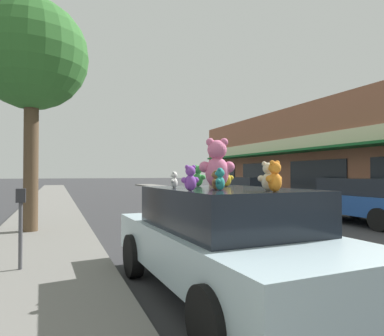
% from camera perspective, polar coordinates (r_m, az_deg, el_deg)
% --- Properties ---
extents(sidewalk_near, '(2.40, 90.00, 0.15)m').
position_cam_1_polar(sidewalk_near, '(4.80, -25.62, -20.06)').
color(sidewalk_near, slate).
rests_on(sidewalk_near, ground_plane).
extents(plush_art_car, '(2.18, 4.45, 1.45)m').
position_cam_1_polar(plush_art_car, '(4.75, 5.59, -11.58)').
color(plush_art_car, '#ADC6D1').
rests_on(plush_art_car, ground_plane).
extents(teddy_bear_giant, '(0.54, 0.38, 0.71)m').
position_cam_1_polar(teddy_bear_giant, '(4.87, 4.19, 0.70)').
color(teddy_bear_giant, pink).
rests_on(teddy_bear_giant, plush_art_car).
extents(teddy_bear_yellow, '(0.25, 0.17, 0.32)m').
position_cam_1_polar(teddy_bear_yellow, '(5.43, 5.75, -1.41)').
color(teddy_bear_yellow, yellow).
rests_on(teddy_bear_yellow, plush_art_car).
extents(teddy_bear_brown, '(0.14, 0.18, 0.24)m').
position_cam_1_polar(teddy_bear_brown, '(4.22, 3.96, -2.05)').
color(teddy_bear_brown, olive).
rests_on(teddy_bear_brown, plush_art_car).
extents(teddy_bear_cream, '(0.25, 0.21, 0.34)m').
position_cam_1_polar(teddy_bear_cream, '(4.03, 12.63, -1.43)').
color(teddy_bear_cream, beige).
rests_on(teddy_bear_cream, plush_art_car).
extents(teddy_bear_teal, '(0.18, 0.19, 0.27)m').
position_cam_1_polar(teddy_bear_teal, '(4.09, 4.69, -1.92)').
color(teddy_bear_teal, teal).
rests_on(teddy_bear_teal, plush_art_car).
extents(teddy_bear_white, '(0.15, 0.16, 0.23)m').
position_cam_1_polar(teddy_bear_white, '(4.85, -3.00, -1.99)').
color(teddy_bear_white, white).
rests_on(teddy_bear_white, plush_art_car).
extents(teddy_bear_purple, '(0.22, 0.13, 0.30)m').
position_cam_1_polar(teddy_bear_purple, '(3.93, -0.28, -1.75)').
color(teddy_bear_purple, purple).
rests_on(teddy_bear_purple, plush_art_car).
extents(teddy_bear_green, '(0.22, 0.25, 0.34)m').
position_cam_1_polar(teddy_bear_green, '(5.45, 1.02, -1.31)').
color(teddy_bear_green, green).
rests_on(teddy_bear_green, plush_art_car).
extents(teddy_bear_orange, '(0.26, 0.19, 0.34)m').
position_cam_1_polar(teddy_bear_orange, '(3.81, 13.61, -1.43)').
color(teddy_bear_orange, orange).
rests_on(teddy_bear_orange, plush_art_car).
extents(parked_car_far_center, '(2.00, 4.03, 1.50)m').
position_cam_1_polar(parked_car_far_center, '(12.69, 26.96, -4.62)').
color(parked_car_far_center, '#1E4793').
rests_on(parked_car_far_center, ground_plane).
extents(parked_car_far_right, '(2.20, 4.12, 1.48)m').
position_cam_1_polar(parked_car_far_right, '(18.25, 9.76, -3.62)').
color(parked_car_far_right, silver).
rests_on(parked_car_far_right, ground_plane).
extents(street_tree, '(2.91, 2.91, 6.13)m').
position_cam_1_polar(street_tree, '(10.44, -25.14, 16.46)').
color(street_tree, brown).
rests_on(street_tree, sidewalk_near).
extents(parking_meter, '(0.14, 0.10, 1.27)m').
position_cam_1_polar(parking_meter, '(6.08, -26.66, -7.42)').
color(parking_meter, '#4C4C51').
rests_on(parking_meter, sidewalk_near).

